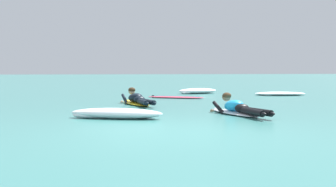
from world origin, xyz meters
name	(u,v)px	position (x,y,z in m)	size (l,w,h in m)	color
ground_plane	(138,96)	(0.00, 10.00, 0.00)	(120.00, 120.00, 0.00)	#387A75
surfer_near	(237,109)	(1.79, 2.55, 0.14)	(0.94, 2.46, 0.53)	silver
surfer_far	(137,100)	(-0.32, 5.71, 0.14)	(0.95, 2.51, 0.54)	yellow
drifting_surfboard	(175,97)	(1.25, 8.37, 0.03)	(2.12, 1.40, 0.16)	#E54C66
whitewater_mid_left	(280,94)	(5.61, 9.34, 0.07)	(2.07, 1.00, 0.15)	white
whitewater_back	(117,114)	(-1.01, 2.15, 0.11)	(2.09, 1.13, 0.23)	white
whitewater_far_band	(198,91)	(2.64, 11.11, 0.11)	(1.93, 1.25, 0.23)	white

